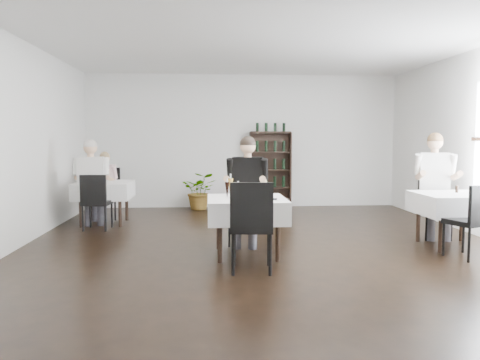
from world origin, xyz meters
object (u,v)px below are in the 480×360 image
object	(u,v)px
wine_shelf	(270,170)
main_table	(247,209)
diner_main	(247,182)
potted_tree	(200,191)

from	to	relation	value
wine_shelf	main_table	bearing A→B (deg)	-101.78
diner_main	main_table	bearing A→B (deg)	-95.49
wine_shelf	diner_main	bearing A→B (deg)	-102.87
wine_shelf	diner_main	size ratio (longest dim) A/B	1.10
wine_shelf	diner_main	xyz separation A→B (m)	(-0.84, -3.66, 0.08)
wine_shelf	diner_main	distance (m)	3.76
main_table	diner_main	size ratio (longest dim) A/B	0.65
potted_tree	diner_main	size ratio (longest dim) A/B	0.52
wine_shelf	potted_tree	size ratio (longest dim) A/B	2.12
main_table	potted_tree	bearing A→B (deg)	99.32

